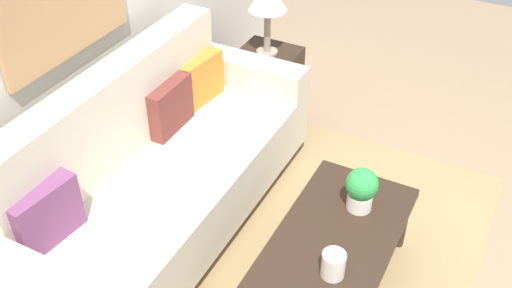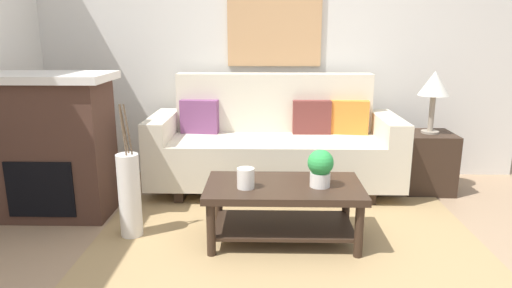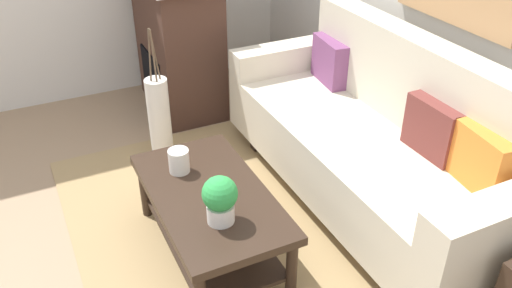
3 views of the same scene
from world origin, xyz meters
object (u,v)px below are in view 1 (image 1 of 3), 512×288
(couch, at_px, (157,177))
(potted_plant_tabletop, at_px, (361,188))
(tabletop_vase, at_px, (333,264))
(throw_pillow_maroon, at_px, (169,106))
(throw_pillow_orange, at_px, (200,80))
(side_table, at_px, (267,85))
(coffee_table, at_px, (335,249))
(throw_pillow_plum, at_px, (46,215))

(couch, relative_size, potted_plant_tabletop, 8.71)
(tabletop_vase, bearing_deg, potted_plant_tabletop, 4.94)
(couch, distance_m, throw_pillow_maroon, 0.45)
(throw_pillow_maroon, xyz_separation_m, throw_pillow_orange, (0.36, 0.00, 0.00))
(throw_pillow_orange, bearing_deg, potted_plant_tabletop, -108.06)
(tabletop_vase, distance_m, potted_plant_tabletop, 0.52)
(throw_pillow_maroon, relative_size, side_table, 0.64)
(couch, bearing_deg, tabletop_vase, -100.15)
(throw_pillow_maroon, height_order, coffee_table, throw_pillow_maroon)
(throw_pillow_orange, height_order, coffee_table, throw_pillow_orange)
(coffee_table, relative_size, tabletop_vase, 7.83)
(side_table, bearing_deg, throw_pillow_plum, 176.34)
(throw_pillow_plum, bearing_deg, tabletop_vase, -69.22)
(potted_plant_tabletop, distance_m, side_table, 1.64)
(couch, relative_size, coffee_table, 2.07)
(throw_pillow_maroon, distance_m, potted_plant_tabletop, 1.28)
(throw_pillow_orange, distance_m, coffee_table, 1.45)
(couch, distance_m, tabletop_vase, 1.22)
(couch, distance_m, throw_pillow_plum, 0.77)
(coffee_table, bearing_deg, potted_plant_tabletop, -7.94)
(throw_pillow_plum, distance_m, throw_pillow_orange, 1.43)
(potted_plant_tabletop, bearing_deg, couch, 104.56)
(couch, height_order, side_table, couch)
(throw_pillow_plum, bearing_deg, potted_plant_tabletop, -51.54)
(coffee_table, distance_m, tabletop_vase, 0.33)
(couch, bearing_deg, coffee_table, -87.38)
(throw_pillow_orange, distance_m, potted_plant_tabletop, 1.35)
(throw_pillow_plum, xyz_separation_m, side_table, (2.16, -0.14, -0.40))
(tabletop_vase, bearing_deg, throw_pillow_plum, 110.78)
(couch, bearing_deg, throw_pillow_orange, 9.94)
(couch, relative_size, throw_pillow_maroon, 6.34)
(throw_pillow_maroon, xyz_separation_m, tabletop_vase, (-0.57, -1.32, -0.18))
(throw_pillow_plum, bearing_deg, couch, -9.94)
(tabletop_vase, distance_m, side_table, 2.05)
(coffee_table, height_order, side_table, side_table)
(tabletop_vase, xyz_separation_m, potted_plant_tabletop, (0.51, 0.04, 0.07))
(throw_pillow_orange, relative_size, potted_plant_tabletop, 1.37)
(throw_pillow_plum, bearing_deg, side_table, -3.66)
(throw_pillow_plum, bearing_deg, throw_pillow_maroon, 0.00)
(throw_pillow_maroon, relative_size, throw_pillow_orange, 1.00)
(throw_pillow_orange, xyz_separation_m, coffee_table, (-0.66, -1.24, -0.37))
(throw_pillow_maroon, bearing_deg, potted_plant_tabletop, -92.63)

